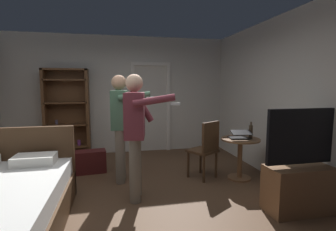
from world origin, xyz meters
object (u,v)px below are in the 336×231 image
at_px(laptop, 240,136).
at_px(wooden_chair, 206,147).
at_px(tv_flatscreen, 306,180).
at_px(side_table, 240,152).
at_px(person_blue_shirt, 136,127).
at_px(suitcase_dark, 91,162).
at_px(bookshelf, 67,110).
at_px(person_striped_shirt, 120,121).
at_px(bottle_on_table, 251,132).

xyz_separation_m(laptop, wooden_chair, (-0.53, 0.17, -0.21)).
xyz_separation_m(tv_flatscreen, side_table, (-0.28, 1.20, 0.07)).
xyz_separation_m(person_blue_shirt, suitcase_dark, (-0.72, 1.25, -0.81)).
relative_size(bookshelf, side_table, 2.78).
bearing_deg(suitcase_dark, side_table, -25.23).
bearing_deg(wooden_chair, person_striped_shirt, 171.81).
bearing_deg(person_blue_shirt, side_table, 12.38).
height_order(side_table, person_striped_shirt, person_striped_shirt).
distance_m(tv_flatscreen, bottle_on_table, 1.21).
relative_size(side_table, bottle_on_table, 2.44).
distance_m(bookshelf, person_striped_shirt, 2.03).
relative_size(tv_flatscreen, suitcase_dark, 2.46).
relative_size(laptop, wooden_chair, 0.38).
relative_size(bottle_on_table, person_striped_shirt, 0.16).
bearing_deg(suitcase_dark, laptop, -26.37).
bearing_deg(wooden_chair, suitcase_dark, 159.44).
height_order(bookshelf, laptop, bookshelf).
bearing_deg(bookshelf, tv_flatscreen, -44.00).
distance_m(bookshelf, wooden_chair, 3.19).
height_order(laptop, person_striped_shirt, person_striped_shirt).
height_order(tv_flatscreen, person_blue_shirt, person_blue_shirt).
height_order(bookshelf, side_table, bookshelf).
height_order(laptop, suitcase_dark, laptop).
xyz_separation_m(side_table, bottle_on_table, (0.14, -0.08, 0.35)).
distance_m(bottle_on_table, suitcase_dark, 2.88).
xyz_separation_m(tv_flatscreen, person_striped_shirt, (-2.25, 1.53, 0.61)).
relative_size(side_table, person_blue_shirt, 0.40).
relative_size(tv_flatscreen, person_blue_shirt, 0.75).
xyz_separation_m(bottle_on_table, suitcase_dark, (-2.65, 0.94, -0.62)).
bearing_deg(side_table, bottle_on_table, -29.74).
relative_size(laptop, bottle_on_table, 1.31).
bearing_deg(person_striped_shirt, wooden_chair, -8.19).
distance_m(bookshelf, person_blue_shirt, 2.75).
bearing_deg(wooden_chair, tv_flatscreen, -57.72).
height_order(side_table, suitcase_dark, side_table).
height_order(person_blue_shirt, suitcase_dark, person_blue_shirt).
xyz_separation_m(bookshelf, laptop, (3.04, -2.08, -0.29)).
bearing_deg(side_table, laptop, -130.92).
height_order(person_striped_shirt, suitcase_dark, person_striped_shirt).
distance_m(bookshelf, tv_flatscreen, 4.71).
bearing_deg(person_striped_shirt, bookshelf, 122.94).
bearing_deg(wooden_chair, bottle_on_table, -16.62).
bearing_deg(laptop, suitcase_dark, 159.95).
distance_m(bookshelf, suitcase_dark, 1.56).
height_order(side_table, bottle_on_table, bottle_on_table).
xyz_separation_m(tv_flatscreen, suitcase_dark, (-2.78, 2.06, -0.20)).
relative_size(tv_flatscreen, side_table, 1.87).
relative_size(laptop, person_blue_shirt, 0.22).
distance_m(tv_flatscreen, suitcase_dark, 3.47).
height_order(wooden_chair, person_striped_shirt, person_striped_shirt).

